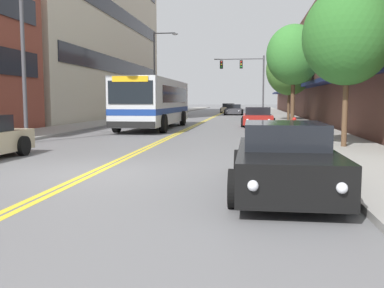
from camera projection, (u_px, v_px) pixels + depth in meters
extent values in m
plane|color=slate|center=(215.00, 116.00, 46.81)|extent=(240.00, 240.00, 0.00)
cube|color=gray|center=(153.00, 115.00, 47.74)|extent=(3.02, 106.00, 0.13)
cube|color=gray|center=(280.00, 116.00, 45.87)|extent=(3.02, 106.00, 0.13)
cube|color=yellow|center=(214.00, 116.00, 46.82)|extent=(0.14, 106.00, 0.01)
cube|color=yellow|center=(216.00, 116.00, 46.79)|extent=(0.14, 106.00, 0.01)
cube|color=black|center=(123.00, 67.00, 42.20)|extent=(0.08, 28.99, 1.40)
cube|color=black|center=(122.00, 16.00, 41.69)|extent=(0.08, 28.99, 1.40)
cube|color=brown|center=(338.00, 71.00, 44.61)|extent=(8.00, 68.00, 9.64)
cube|color=navy|center=(293.00, 89.00, 45.42)|extent=(1.10, 61.20, 0.24)
cube|color=black|center=(298.00, 60.00, 45.03)|extent=(0.08, 61.20, 1.40)
cube|color=silver|center=(155.00, 102.00, 26.49)|extent=(2.52, 10.91, 2.62)
cube|color=navy|center=(155.00, 110.00, 26.54)|extent=(2.54, 10.93, 0.32)
cube|color=black|center=(157.00, 95.00, 26.98)|extent=(2.55, 8.51, 0.94)
cube|color=black|center=(130.00, 92.00, 21.05)|extent=(2.27, 0.04, 1.15)
cube|color=yellow|center=(130.00, 79.00, 20.97)|extent=(1.82, 0.06, 0.28)
cube|color=black|center=(131.00, 125.00, 21.19)|extent=(2.47, 0.08, 0.32)
cylinder|color=black|center=(117.00, 123.00, 23.13)|extent=(0.30, 1.00, 1.00)
cylinder|color=black|center=(163.00, 124.00, 22.78)|extent=(0.30, 1.00, 1.00)
cylinder|color=black|center=(146.00, 118.00, 29.74)|extent=(0.30, 1.00, 1.00)
cylinder|color=black|center=(183.00, 118.00, 29.39)|extent=(0.30, 1.00, 1.00)
cylinder|color=black|center=(23.00, 146.00, 13.51)|extent=(0.22, 0.62, 0.62)
cube|color=red|center=(27.00, 137.00, 14.33)|extent=(0.18, 0.04, 0.10)
cube|color=#475675|center=(171.00, 112.00, 44.04)|extent=(1.81, 4.35, 0.73)
cube|color=black|center=(171.00, 106.00, 44.15)|extent=(1.55, 1.92, 0.49)
cylinder|color=black|center=(159.00, 114.00, 42.85)|extent=(0.22, 0.69, 0.69)
cylinder|color=black|center=(177.00, 114.00, 42.60)|extent=(0.22, 0.69, 0.69)
cylinder|color=black|center=(165.00, 113.00, 45.51)|extent=(0.22, 0.69, 0.69)
cylinder|color=black|center=(182.00, 113.00, 45.27)|extent=(0.22, 0.69, 0.69)
sphere|color=silver|center=(160.00, 112.00, 41.95)|extent=(0.16, 0.16, 0.16)
sphere|color=silver|center=(173.00, 112.00, 41.78)|extent=(0.16, 0.16, 0.16)
cube|color=red|center=(169.00, 111.00, 46.28)|extent=(0.18, 0.04, 0.10)
cube|color=red|center=(180.00, 111.00, 46.10)|extent=(0.18, 0.04, 0.10)
cube|color=black|center=(284.00, 165.00, 8.15)|extent=(1.73, 4.41, 0.67)
cube|color=black|center=(284.00, 135.00, 8.26)|extent=(1.49, 1.94, 0.47)
cylinder|color=black|center=(235.00, 189.00, 6.94)|extent=(0.22, 0.64, 0.64)
cylinder|color=black|center=(348.00, 192.00, 6.70)|extent=(0.22, 0.64, 0.64)
cylinder|color=black|center=(239.00, 164.00, 9.63)|extent=(0.22, 0.64, 0.64)
cylinder|color=black|center=(320.00, 165.00, 9.40)|extent=(0.22, 0.64, 0.64)
sphere|color=silver|center=(253.00, 186.00, 6.03)|extent=(0.16, 0.16, 0.16)
sphere|color=silver|center=(342.00, 188.00, 5.87)|extent=(0.16, 0.16, 0.16)
cube|color=red|center=(251.00, 150.00, 10.41)|extent=(0.18, 0.04, 0.10)
cube|color=red|center=(303.00, 150.00, 10.24)|extent=(0.18, 0.04, 0.10)
cube|color=maroon|center=(258.00, 119.00, 28.81)|extent=(1.90, 4.45, 0.61)
cube|color=black|center=(258.00, 111.00, 28.93)|extent=(1.63, 1.96, 0.50)
cylinder|color=black|center=(243.00, 122.00, 27.60)|extent=(0.22, 0.62, 0.62)
cylinder|color=black|center=(273.00, 123.00, 27.34)|extent=(0.22, 0.62, 0.62)
cylinder|color=black|center=(243.00, 120.00, 30.32)|extent=(0.22, 0.62, 0.62)
cylinder|color=black|center=(271.00, 121.00, 30.06)|extent=(0.22, 0.62, 0.62)
sphere|color=silver|center=(247.00, 120.00, 26.68)|extent=(0.16, 0.16, 0.16)
sphere|color=silver|center=(269.00, 120.00, 26.51)|extent=(0.16, 0.16, 0.16)
cube|color=red|center=(248.00, 117.00, 31.11)|extent=(0.18, 0.04, 0.10)
cube|color=red|center=(267.00, 117.00, 30.92)|extent=(0.18, 0.04, 0.10)
cube|color=beige|center=(228.00, 109.00, 59.54)|extent=(1.85, 4.03, 0.59)
cube|color=black|center=(229.00, 105.00, 59.64)|extent=(1.59, 1.77, 0.50)
cylinder|color=black|center=(221.00, 110.00, 58.45)|extent=(0.22, 0.69, 0.69)
cylinder|color=black|center=(235.00, 110.00, 58.20)|extent=(0.22, 0.69, 0.69)
cylinder|color=black|center=(222.00, 110.00, 60.91)|extent=(0.22, 0.69, 0.69)
cylinder|color=black|center=(236.00, 110.00, 60.66)|extent=(0.22, 0.69, 0.69)
sphere|color=silver|center=(223.00, 109.00, 57.62)|extent=(0.16, 0.16, 0.16)
sphere|color=silver|center=(233.00, 109.00, 57.45)|extent=(0.16, 0.16, 0.16)
cube|color=red|center=(225.00, 109.00, 61.62)|extent=(0.18, 0.04, 0.10)
cube|color=red|center=(234.00, 109.00, 61.44)|extent=(0.18, 0.04, 0.10)
cube|color=#38383D|center=(234.00, 111.00, 50.89)|extent=(1.90, 4.42, 0.59)
cube|color=black|center=(234.00, 106.00, 51.00)|extent=(1.63, 1.95, 0.48)
cylinder|color=black|center=(225.00, 112.00, 49.68)|extent=(0.22, 0.65, 0.65)
cylinder|color=black|center=(242.00, 112.00, 49.42)|extent=(0.22, 0.65, 0.65)
cylinder|color=black|center=(226.00, 112.00, 52.38)|extent=(0.22, 0.65, 0.65)
cylinder|color=black|center=(242.00, 112.00, 52.12)|extent=(0.22, 0.65, 0.65)
sphere|color=silver|center=(227.00, 111.00, 48.77)|extent=(0.16, 0.16, 0.16)
sphere|color=silver|center=(239.00, 111.00, 48.59)|extent=(0.16, 0.16, 0.16)
cube|color=red|center=(229.00, 110.00, 53.16)|extent=(0.18, 0.04, 0.10)
cube|color=red|center=(240.00, 110.00, 52.98)|extent=(0.18, 0.04, 0.10)
cylinder|color=#47474C|center=(263.00, 86.00, 47.96)|extent=(0.18, 0.18, 6.69)
cylinder|color=#47474C|center=(239.00, 59.00, 48.02)|extent=(5.55, 0.11, 0.11)
cube|color=black|center=(241.00, 64.00, 48.05)|extent=(0.34, 0.26, 0.92)
sphere|color=red|center=(241.00, 62.00, 47.86)|extent=(0.18, 0.18, 0.18)
sphere|color=yellow|center=(241.00, 64.00, 47.89)|extent=(0.18, 0.18, 0.18)
sphere|color=green|center=(241.00, 67.00, 47.92)|extent=(0.18, 0.18, 0.18)
cylinder|color=black|center=(241.00, 60.00, 47.99)|extent=(0.02, 0.02, 0.14)
cube|color=black|center=(221.00, 65.00, 48.34)|extent=(0.34, 0.26, 0.92)
sphere|color=red|center=(221.00, 62.00, 48.16)|extent=(0.18, 0.18, 0.18)
sphere|color=yellow|center=(221.00, 64.00, 48.18)|extent=(0.18, 0.18, 0.18)
sphere|color=green|center=(221.00, 67.00, 48.21)|extent=(0.18, 0.18, 0.18)
cylinder|color=black|center=(221.00, 60.00, 48.29)|extent=(0.02, 0.02, 0.14)
cylinder|color=#47474C|center=(23.00, 46.00, 17.08)|extent=(0.16, 0.16, 7.82)
cylinder|color=#47474C|center=(155.00, 75.00, 40.62)|extent=(0.16, 0.16, 8.15)
cylinder|color=#47474C|center=(165.00, 33.00, 40.08)|extent=(2.01, 0.10, 0.10)
ellipsoid|color=#B2B2B7|center=(175.00, 34.00, 39.96)|extent=(0.56, 0.28, 0.20)
cylinder|color=brown|center=(345.00, 111.00, 14.91)|extent=(0.19, 0.19, 2.51)
ellipsoid|color=#2D6B28|center=(348.00, 36.00, 14.65)|extent=(3.06, 3.06, 3.37)
cylinder|color=brown|center=(293.00, 102.00, 26.94)|extent=(0.25, 0.25, 2.99)
ellipsoid|color=#387F33|center=(294.00, 55.00, 26.64)|extent=(3.40, 3.40, 3.74)
cylinder|color=brown|center=(289.00, 105.00, 34.83)|extent=(0.21, 0.21, 2.48)
ellipsoid|color=#42752D|center=(289.00, 70.00, 34.54)|extent=(3.74, 3.74, 4.12)
cylinder|color=red|center=(294.00, 126.00, 21.33)|extent=(0.21, 0.21, 0.62)
sphere|color=red|center=(294.00, 119.00, 21.30)|extent=(0.19, 0.19, 0.19)
cylinder|color=red|center=(291.00, 125.00, 21.35)|extent=(0.08, 0.10, 0.10)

